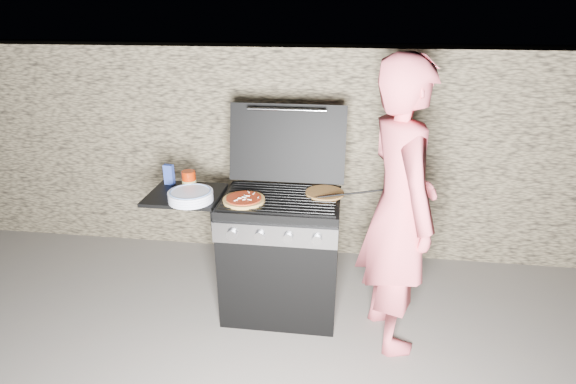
# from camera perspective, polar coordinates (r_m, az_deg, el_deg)

# --- Properties ---
(ground) EXTENTS (50.00, 50.00, 0.00)m
(ground) POSITION_cam_1_polar(r_m,az_deg,el_deg) (3.49, -0.84, -14.47)
(ground) COLOR #665F59
(stone_wall) EXTENTS (8.00, 0.35, 1.80)m
(stone_wall) POSITION_cam_1_polar(r_m,az_deg,el_deg) (4.01, 1.25, 5.16)
(stone_wall) COLOR tan
(stone_wall) RESTS_ON ground
(gas_grill) EXTENTS (1.34, 0.79, 0.91)m
(gas_grill) POSITION_cam_1_polar(r_m,az_deg,el_deg) (3.28, -5.25, -7.72)
(gas_grill) COLOR black
(gas_grill) RESTS_ON ground
(pizza_topped) EXTENTS (0.33, 0.33, 0.03)m
(pizza_topped) POSITION_cam_1_polar(r_m,az_deg,el_deg) (2.97, -5.62, -0.91)
(pizza_topped) COLOR tan
(pizza_topped) RESTS_ON gas_grill
(pizza_plain) EXTENTS (0.34, 0.34, 0.01)m
(pizza_plain) POSITION_cam_1_polar(r_m,az_deg,el_deg) (3.09, 4.69, -0.11)
(pizza_plain) COLOR gold
(pizza_plain) RESTS_ON gas_grill
(sauce_jar) EXTENTS (0.11, 0.11, 0.15)m
(sauce_jar) POSITION_cam_1_polar(r_m,az_deg,el_deg) (3.20, -12.45, 1.36)
(sauce_jar) COLOR #901F03
(sauce_jar) RESTS_ON gas_grill
(blue_carton) EXTENTS (0.07, 0.05, 0.15)m
(blue_carton) POSITION_cam_1_polar(r_m,az_deg,el_deg) (3.36, -14.87, 2.17)
(blue_carton) COLOR navy
(blue_carton) RESTS_ON gas_grill
(plate_stack) EXTENTS (0.39, 0.39, 0.07)m
(plate_stack) POSITION_cam_1_polar(r_m,az_deg,el_deg) (3.05, -12.25, -0.51)
(plate_stack) COLOR white
(plate_stack) RESTS_ON gas_grill
(person) EXTENTS (0.63, 0.79, 1.88)m
(person) POSITION_cam_1_polar(r_m,az_deg,el_deg) (2.85, 13.89, -2.24)
(person) COLOR #E95B67
(person) RESTS_ON ground
(tongs) EXTENTS (0.49, 0.02, 0.10)m
(tongs) POSITION_cam_1_polar(r_m,az_deg,el_deg) (2.98, 7.41, -0.19)
(tongs) COLOR black
(tongs) RESTS_ON gas_grill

